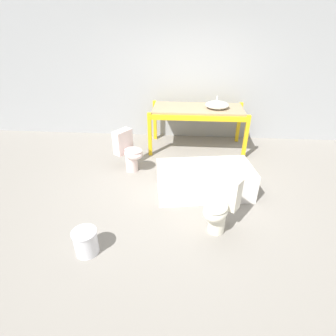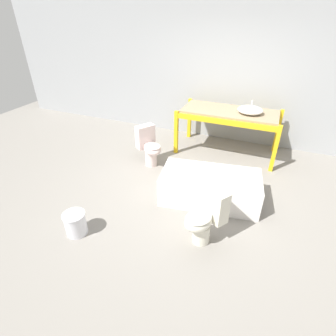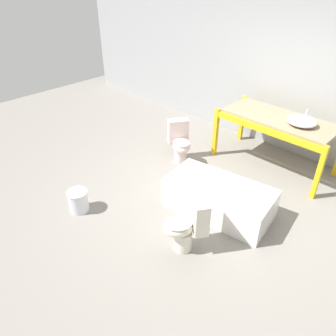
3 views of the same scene
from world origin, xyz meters
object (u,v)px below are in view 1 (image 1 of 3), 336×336
object	(u,v)px
toilet_near	(220,206)
toilet_far	(129,151)
bucket_white	(86,242)
sink_basin	(217,105)
bathtub_main	(204,178)

from	to	relation	value
toilet_near	toilet_far	bearing A→B (deg)	169.49
bucket_white	toilet_near	bearing A→B (deg)	18.38
sink_basin	toilet_far	world-z (taller)	sink_basin
sink_basin	bucket_white	distance (m)	3.54
toilet_far	bucket_white	distance (m)	2.01
bathtub_main	toilet_near	world-z (taller)	toilet_near
sink_basin	bucket_white	xyz separation A→B (m)	(-1.70, -3.00, -0.78)
toilet_near	bucket_white	xyz separation A→B (m)	(-1.58, -0.53, -0.21)
bathtub_main	bucket_white	distance (m)	1.98
toilet_near	sink_basin	bearing A→B (deg)	121.62
sink_basin	toilet_near	size ratio (longest dim) A/B	0.63
sink_basin	toilet_near	bearing A→B (deg)	-92.80
bucket_white	toilet_far	bearing A→B (deg)	86.83
bathtub_main	toilet_far	world-z (taller)	toilet_far
sink_basin	bucket_white	world-z (taller)	sink_basin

